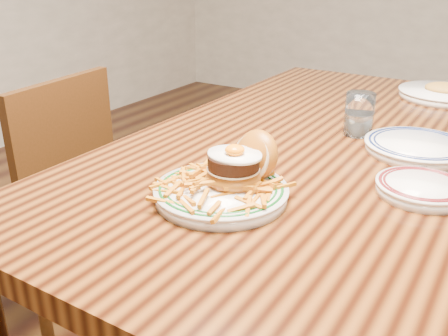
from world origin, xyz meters
The scene contains 7 objects.
table centered at (0.00, 0.00, 0.66)m, with size 0.85×1.60×0.75m.
chair_left centered at (-0.81, -0.24, 0.46)m, with size 0.44×0.44×0.86m.
main_plate centered at (-0.02, -0.41, 0.78)m, with size 0.26×0.27×0.12m.
side_plate centered at (0.30, -0.20, 0.77)m, with size 0.18×0.19×0.03m.
rear_plate centered at (0.24, 0.03, 0.77)m, with size 0.25×0.25×0.03m.
water_glass centered at (0.08, 0.08, 0.80)m, with size 0.07×0.07×0.11m.
far_plate centered at (0.20, 0.59, 0.77)m, with size 0.29×0.29×0.05m.
Camera 1 is at (0.44, -1.15, 1.18)m, focal length 40.00 mm.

